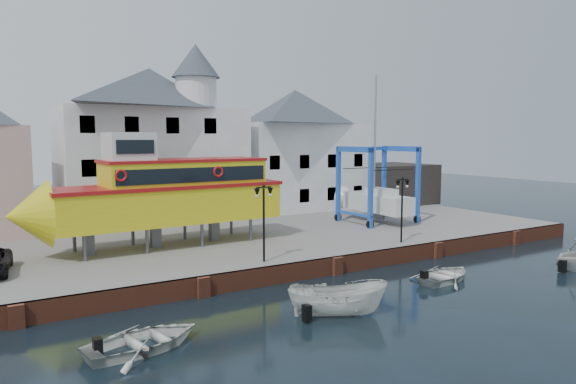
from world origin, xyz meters
TOP-DOWN VIEW (x-y plane):
  - ground at (0.00, 0.00)m, footprint 140.00×140.00m
  - hardstanding at (0.00, 11.00)m, footprint 44.00×22.00m
  - quay_wall at (-0.00, 0.10)m, footprint 44.00×0.47m
  - building_white_main at (-4.87, 18.39)m, footprint 14.00×8.30m
  - building_white_right at (9.00, 19.00)m, footprint 12.00×8.00m
  - shed_dark at (19.00, 17.00)m, footprint 8.00×7.00m
  - lamp_post_left at (-4.00, 1.20)m, footprint 1.12×0.32m
  - lamp_post_right at (6.00, 1.20)m, footprint 1.12×0.32m
  - tour_boat at (-7.91, 7.84)m, footprint 16.21×4.54m
  - travel_lift at (10.02, 8.90)m, footprint 5.42×7.67m
  - motorboat_a at (-3.97, -5.48)m, footprint 4.60×3.51m
  - motorboat_b at (4.35, -3.99)m, footprint 4.53×3.66m
  - motorboat_d at (-12.16, -4.72)m, footprint 4.81×3.81m

SIDE VIEW (x-z plane):
  - ground at x=0.00m, z-range 0.00..0.00m
  - motorboat_a at x=-3.97m, z-range -0.84..0.84m
  - motorboat_b at x=4.35m, z-range -0.41..0.41m
  - motorboat_d at x=-12.16m, z-range -0.45..0.45m
  - hardstanding at x=0.00m, z-range 0.00..1.00m
  - quay_wall at x=0.00m, z-range 0.00..1.00m
  - travel_lift at x=10.02m, z-range -2.84..8.73m
  - shed_dark at x=19.00m, z-range 1.00..5.00m
  - lamp_post_left at x=-4.00m, z-range 2.07..6.27m
  - lamp_post_right at x=6.00m, z-range 2.07..6.27m
  - tour_boat at x=-7.91m, z-range 0.80..7.79m
  - building_white_right at x=9.00m, z-range 1.00..12.20m
  - building_white_main at x=-4.87m, z-range 0.34..14.34m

